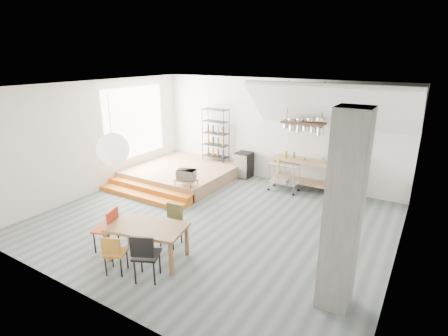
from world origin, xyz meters
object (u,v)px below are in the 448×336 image
Objects in this scene: stove at (350,182)px; mini_fridge at (244,165)px; rolling_cart at (284,174)px; dining_table at (147,229)px.

stove is 1.41× the size of mini_fridge.
rolling_cart is 1.69m from mini_fridge.
rolling_cart reaches higher than mini_fridge.
rolling_cart reaches higher than dining_table.
mini_fridge is (-1.61, 0.50, -0.13)m from rolling_cart.
stove is 1.85m from rolling_cart.
rolling_cart is (0.90, 4.78, -0.09)m from dining_table.
rolling_cart is 1.03× the size of mini_fridge.
stove is 0.72× the size of dining_table.
rolling_cart is at bearing -17.23° from mini_fridge.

